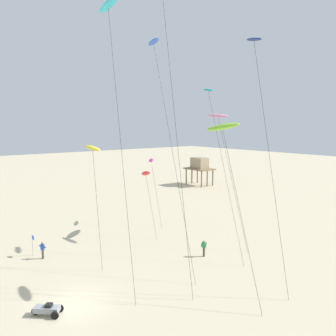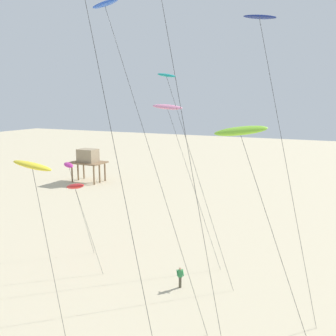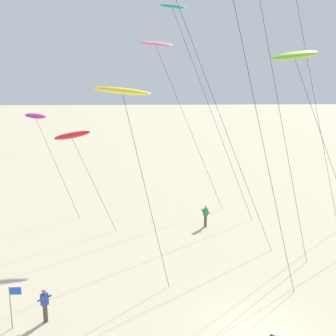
{
  "view_description": "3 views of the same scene",
  "coord_description": "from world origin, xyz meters",
  "px_view_note": "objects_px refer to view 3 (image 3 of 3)",
  "views": [
    {
      "loc": [
        22.44,
        -9.22,
        12.84
      ],
      "look_at": [
        -5.64,
        13.13,
        8.28
      ],
      "focal_mm": 36.8,
      "sensor_mm": 36.0,
      "label": 1
    },
    {
      "loc": [
        9.49,
        -10.44,
        14.43
      ],
      "look_at": [
        -1.76,
        13.79,
        9.39
      ],
      "focal_mm": 38.79,
      "sensor_mm": 36.0,
      "label": 2
    },
    {
      "loc": [
        -4.81,
        -17.81,
        11.81
      ],
      "look_at": [
        -3.64,
        10.37,
        5.38
      ],
      "focal_mm": 46.64,
      "sensor_mm": 36.0,
      "label": 3
    }
  ],
  "objects_px": {
    "kite_red": "(72,136)",
    "kite_pink": "(156,45)",
    "kite_flyer_nearest": "(205,215)",
    "kite_yellow": "(123,92)",
    "kite_lime": "(295,56)",
    "marker_flag": "(13,299)",
    "kite_teal": "(174,10)",
    "kite_magenta": "(36,117)",
    "kite_flyer_middle": "(45,305)"
  },
  "relations": [
    {
      "from": "kite_flyer_nearest",
      "to": "kite_pink",
      "type": "bearing_deg",
      "value": 123.33
    },
    {
      "from": "kite_magenta",
      "to": "kite_lime",
      "type": "relative_size",
      "value": 0.64
    },
    {
      "from": "kite_pink",
      "to": "kite_teal",
      "type": "xyz_separation_m",
      "value": [
        1.29,
        -2.8,
        2.34
      ]
    },
    {
      "from": "kite_red",
      "to": "kite_magenta",
      "type": "distance_m",
      "value": 4.72
    },
    {
      "from": "kite_lime",
      "to": "marker_flag",
      "type": "relative_size",
      "value": 6.28
    },
    {
      "from": "kite_yellow",
      "to": "kite_flyer_middle",
      "type": "distance_m",
      "value": 11.08
    },
    {
      "from": "kite_pink",
      "to": "kite_flyer_nearest",
      "type": "bearing_deg",
      "value": -56.67
    },
    {
      "from": "kite_lime",
      "to": "kite_flyer_middle",
      "type": "xyz_separation_m",
      "value": [
        -14.33,
        -9.32,
        -11.71
      ]
    },
    {
      "from": "kite_red",
      "to": "kite_flyer_middle",
      "type": "distance_m",
      "value": 13.99
    },
    {
      "from": "kite_magenta",
      "to": "kite_pink",
      "type": "bearing_deg",
      "value": 13.55
    },
    {
      "from": "kite_teal",
      "to": "kite_lime",
      "type": "xyz_separation_m",
      "value": [
        7.42,
        -5.9,
        -3.44
      ]
    },
    {
      "from": "kite_pink",
      "to": "kite_yellow",
      "type": "xyz_separation_m",
      "value": [
        -1.94,
        -14.31,
        -3.05
      ]
    },
    {
      "from": "kite_red",
      "to": "kite_magenta",
      "type": "bearing_deg",
      "value": 136.07
    },
    {
      "from": "kite_pink",
      "to": "kite_flyer_nearest",
      "type": "xyz_separation_m",
      "value": [
        3.62,
        -5.5,
        -12.82
      ]
    },
    {
      "from": "kite_yellow",
      "to": "kite_red",
      "type": "bearing_deg",
      "value": 115.92
    },
    {
      "from": "kite_teal",
      "to": "kite_magenta",
      "type": "bearing_deg",
      "value": 177.34
    },
    {
      "from": "marker_flag",
      "to": "kite_yellow",
      "type": "bearing_deg",
      "value": 40.12
    },
    {
      "from": "kite_flyer_middle",
      "to": "kite_lime",
      "type": "bearing_deg",
      "value": 33.03
    },
    {
      "from": "kite_magenta",
      "to": "kite_flyer_nearest",
      "type": "distance_m",
      "value": 15.36
    },
    {
      "from": "kite_flyer_nearest",
      "to": "marker_flag",
      "type": "distance_m",
      "value": 16.74
    },
    {
      "from": "kite_red",
      "to": "kite_lime",
      "type": "xyz_separation_m",
      "value": [
        14.93,
        -3.21,
        5.5
      ]
    },
    {
      "from": "kite_magenta",
      "to": "marker_flag",
      "type": "distance_m",
      "value": 17.72
    },
    {
      "from": "kite_yellow",
      "to": "marker_flag",
      "type": "distance_m",
      "value": 11.25
    },
    {
      "from": "kite_lime",
      "to": "kite_flyer_nearest",
      "type": "bearing_deg",
      "value": 147.83
    },
    {
      "from": "kite_flyer_middle",
      "to": "marker_flag",
      "type": "bearing_deg",
      "value": -159.19
    },
    {
      "from": "kite_pink",
      "to": "marker_flag",
      "type": "relative_size",
      "value": 6.76
    },
    {
      "from": "kite_pink",
      "to": "kite_lime",
      "type": "relative_size",
      "value": 1.08
    },
    {
      "from": "kite_pink",
      "to": "kite_lime",
      "type": "distance_m",
      "value": 12.36
    },
    {
      "from": "marker_flag",
      "to": "kite_lime",
      "type": "bearing_deg",
      "value": 32.13
    },
    {
      "from": "kite_flyer_middle",
      "to": "kite_flyer_nearest",
      "type": "bearing_deg",
      "value": 53.57
    },
    {
      "from": "kite_red",
      "to": "kite_teal",
      "type": "bearing_deg",
      "value": 19.71
    },
    {
      "from": "kite_red",
      "to": "kite_teal",
      "type": "xyz_separation_m",
      "value": [
        7.51,
        2.69,
        8.94
      ]
    },
    {
      "from": "kite_pink",
      "to": "kite_flyer_middle",
      "type": "distance_m",
      "value": 22.81
    },
    {
      "from": "kite_magenta",
      "to": "kite_teal",
      "type": "bearing_deg",
      "value": -2.66
    },
    {
      "from": "kite_red",
      "to": "kite_pink",
      "type": "height_order",
      "value": "kite_pink"
    },
    {
      "from": "kite_flyer_nearest",
      "to": "kite_yellow",
      "type": "bearing_deg",
      "value": -122.21
    },
    {
      "from": "kite_teal",
      "to": "kite_flyer_nearest",
      "type": "bearing_deg",
      "value": -49.18
    },
    {
      "from": "kite_teal",
      "to": "kite_flyer_nearest",
      "type": "distance_m",
      "value": 15.57
    },
    {
      "from": "kite_flyer_nearest",
      "to": "kite_magenta",
      "type": "bearing_deg",
      "value": 166.33
    },
    {
      "from": "kite_red",
      "to": "marker_flag",
      "type": "distance_m",
      "value": 14.19
    },
    {
      "from": "kite_magenta",
      "to": "kite_yellow",
      "type": "height_order",
      "value": "kite_yellow"
    },
    {
      "from": "kite_magenta",
      "to": "marker_flag",
      "type": "xyz_separation_m",
      "value": [
        2.63,
        -16.21,
        -6.66
      ]
    },
    {
      "from": "kite_teal",
      "to": "marker_flag",
      "type": "xyz_separation_m",
      "value": [
        -8.2,
        -15.7,
        -14.56
      ]
    },
    {
      "from": "kite_yellow",
      "to": "marker_flag",
      "type": "xyz_separation_m",
      "value": [
        -4.98,
        -4.19,
        -9.17
      ]
    },
    {
      "from": "kite_magenta",
      "to": "kite_lime",
      "type": "height_order",
      "value": "kite_lime"
    },
    {
      "from": "kite_flyer_nearest",
      "to": "marker_flag",
      "type": "relative_size",
      "value": 0.8
    },
    {
      "from": "kite_teal",
      "to": "kite_flyer_nearest",
      "type": "xyz_separation_m",
      "value": [
        2.33,
        -2.7,
        -15.15
      ]
    },
    {
      "from": "kite_flyer_nearest",
      "to": "kite_flyer_middle",
      "type": "height_order",
      "value": "same"
    },
    {
      "from": "kite_red",
      "to": "kite_flyer_nearest",
      "type": "xyz_separation_m",
      "value": [
        9.84,
        -0.01,
        -6.22
      ]
    },
    {
      "from": "kite_red",
      "to": "kite_yellow",
      "type": "bearing_deg",
      "value": -64.08
    }
  ]
}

